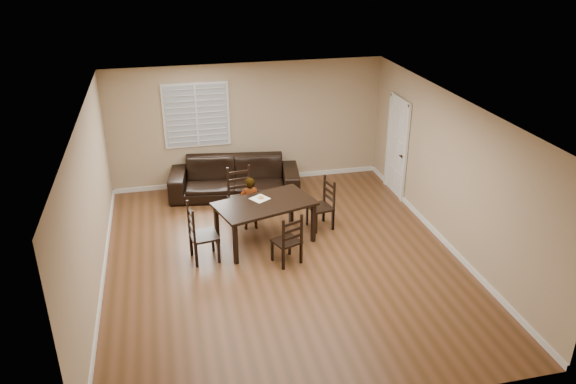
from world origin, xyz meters
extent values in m
plane|color=brown|center=(0.00, 0.00, 0.00)|extent=(7.00, 7.00, 0.00)
cube|color=tan|center=(0.00, 3.50, 1.35)|extent=(6.00, 0.04, 2.70)
cube|color=tan|center=(0.00, -3.50, 1.35)|extent=(6.00, 0.04, 2.70)
cube|color=tan|center=(-3.00, 0.00, 1.35)|extent=(0.04, 7.00, 2.70)
cube|color=tan|center=(3.00, 0.00, 1.35)|extent=(0.04, 7.00, 2.70)
cube|color=white|center=(0.00, 0.00, 2.70)|extent=(6.00, 7.00, 0.04)
cube|color=white|center=(-1.10, 3.45, 1.65)|extent=(1.40, 0.08, 1.40)
cube|color=white|center=(2.97, 2.20, 1.02)|extent=(0.06, 0.94, 2.05)
cylinder|color=#332114|center=(2.94, 1.90, 0.95)|extent=(0.06, 0.06, 0.02)
cube|color=white|center=(0.00, 3.48, 0.05)|extent=(6.00, 0.03, 0.10)
cube|color=white|center=(-2.98, 0.00, 0.05)|extent=(0.03, 7.00, 0.10)
cube|color=white|center=(2.98, 0.00, 0.05)|extent=(0.03, 7.00, 0.10)
cube|color=black|center=(-0.17, 0.67, 0.78)|extent=(1.91, 1.41, 0.05)
cube|color=black|center=(-0.80, 0.06, 0.38)|extent=(0.09, 0.09, 0.75)
cube|color=black|center=(0.68, 0.51, 0.38)|extent=(0.09, 0.09, 0.75)
cube|color=black|center=(-1.03, 0.83, 0.38)|extent=(0.09, 0.09, 0.75)
cube|color=black|center=(0.45, 1.27, 0.38)|extent=(0.09, 0.09, 0.75)
cube|color=black|center=(-0.45, 1.59, 0.47)|extent=(0.54, 0.51, 0.04)
cube|color=black|center=(-0.47, 1.79, 0.54)|extent=(0.49, 0.10, 1.08)
cube|color=black|center=(-0.64, 1.37, 0.22)|extent=(0.05, 0.05, 0.44)
cube|color=black|center=(-0.22, 1.42, 0.22)|extent=(0.05, 0.05, 0.44)
cube|color=black|center=(-0.68, 1.76, 0.22)|extent=(0.05, 0.05, 0.44)
cube|color=black|center=(-0.26, 1.81, 0.22)|extent=(0.05, 0.05, 0.44)
cube|color=black|center=(0.05, -0.08, 0.40)|extent=(0.54, 0.52, 0.04)
cube|color=black|center=(0.12, -0.24, 0.47)|extent=(0.41, 0.19, 0.93)
cube|color=black|center=(0.16, 0.14, 0.19)|extent=(0.05, 0.05, 0.38)
cube|color=black|center=(-0.18, 0.01, 0.19)|extent=(0.05, 0.05, 0.38)
cube|color=black|center=(0.28, -0.17, 0.19)|extent=(0.05, 0.05, 0.38)
cube|color=black|center=(-0.06, -0.30, 0.19)|extent=(0.05, 0.05, 0.38)
cube|color=black|center=(-1.30, 0.33, 0.46)|extent=(0.51, 0.54, 0.04)
cube|color=black|center=(-1.50, 0.30, 0.53)|extent=(0.11, 0.48, 1.06)
cube|color=black|center=(-1.08, 0.15, 0.22)|extent=(0.05, 0.05, 0.44)
cube|color=black|center=(-1.14, 0.56, 0.22)|extent=(0.05, 0.05, 0.44)
cube|color=black|center=(-1.46, 0.10, 0.22)|extent=(0.05, 0.05, 0.44)
cube|color=black|center=(-1.52, 0.51, 0.22)|extent=(0.05, 0.05, 0.44)
cube|color=black|center=(0.95, 1.01, 0.42)|extent=(0.49, 0.52, 0.04)
cube|color=black|center=(1.13, 1.04, 0.49)|extent=(0.13, 0.44, 0.98)
cube|color=black|center=(0.74, 1.16, 0.20)|extent=(0.05, 0.05, 0.40)
cube|color=black|center=(0.82, 0.78, 0.20)|extent=(0.05, 0.05, 0.40)
cube|color=black|center=(1.09, 1.23, 0.20)|extent=(0.05, 0.05, 0.40)
cube|color=black|center=(1.16, 0.85, 0.20)|extent=(0.05, 0.05, 0.40)
imported|color=gray|center=(-0.35, 1.26, 0.53)|extent=(0.40, 0.27, 1.06)
cube|color=silver|center=(-0.23, 0.85, 0.80)|extent=(0.39, 0.39, 0.00)
torus|color=#C69247|center=(-0.21, 0.86, 0.82)|extent=(0.11, 0.11, 0.03)
torus|color=white|center=(-0.21, 0.86, 0.83)|extent=(0.10, 0.10, 0.02)
imported|color=black|center=(-0.42, 2.84, 0.40)|extent=(2.85, 1.46, 0.80)
camera|label=1|loc=(-1.78, -8.15, 5.12)|focal=35.00mm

